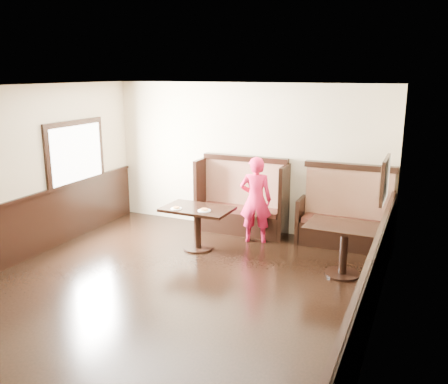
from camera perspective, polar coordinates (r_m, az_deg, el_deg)
The scene contains 9 objects.
ground at distance 6.49m, azimuth -8.88°, elevation -13.33°, with size 7.00×7.00×0.00m, color black.
room_shell at distance 6.59m, azimuth -9.99°, elevation -6.58°, with size 7.00×7.00×7.00m.
booth_main at distance 9.05m, azimuth 2.21°, elevation -1.53°, with size 1.75×0.72×1.45m.
booth_neighbor at distance 8.57m, azimuth 14.43°, elevation -3.21°, with size 1.65×0.72×1.45m.
table_main at distance 8.12m, azimuth -3.20°, elevation -3.07°, with size 1.18×0.75×0.74m.
table_neighbor at distance 7.30m, azimuth 14.28°, elevation -5.39°, with size 1.15×0.77×0.79m.
child at distance 8.44m, azimuth 3.83°, elevation -0.94°, with size 0.57×0.37×1.56m, color #D41642.
pizza_plate_left at distance 8.03m, azimuth -5.76°, elevation -1.95°, with size 0.19×0.19×0.04m.
pizza_plate_right at distance 7.88m, azimuth -2.39°, elevation -2.19°, with size 0.22×0.22×0.04m.
Camera 1 is at (3.17, -4.81, 2.99)m, focal length 38.00 mm.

